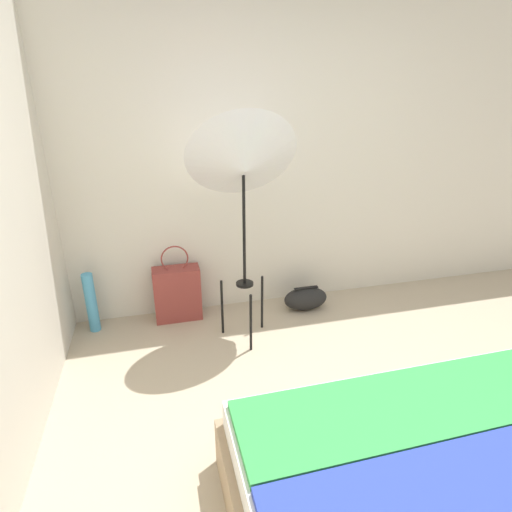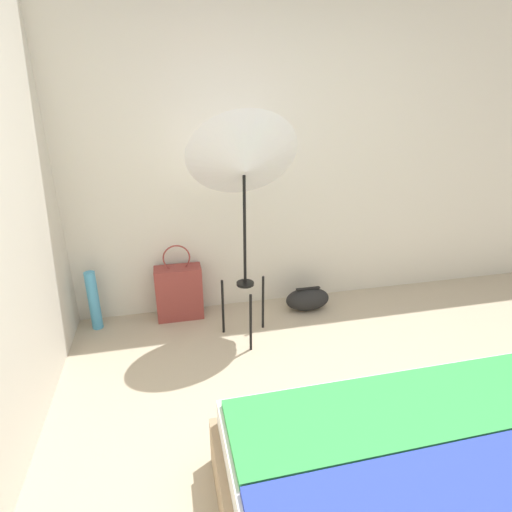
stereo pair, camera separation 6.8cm
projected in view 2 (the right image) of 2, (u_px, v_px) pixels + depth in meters
ground_plane at (379, 494)px, 1.91m from camera, size 14.00×14.00×0.00m
wall_back at (271, 158)px, 3.28m from camera, size 8.00×0.05×2.60m
photo_umbrella at (244, 165)px, 2.67m from camera, size 0.77×0.59×1.71m
tote_bag at (179, 292)px, 3.36m from camera, size 0.38×0.18×0.66m
duffel_bag at (307, 299)px, 3.53m from camera, size 0.39×0.20×0.21m
paper_roll at (94, 301)px, 3.19m from camera, size 0.08×0.08×0.50m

